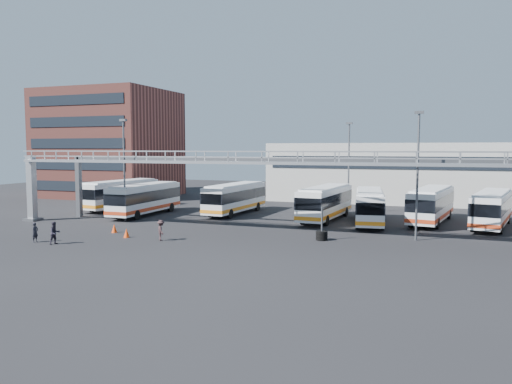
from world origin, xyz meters
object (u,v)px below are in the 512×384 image
(bus_5, at_px, (325,202))
(cone_right, at_px, (127,233))
(bus_7, at_px, (431,204))
(cone_left, at_px, (114,228))
(pedestrian_a, at_px, (35,232))
(pedestrian_c, at_px, (161,230))
(bus_3, at_px, (235,197))
(pedestrian_b, at_px, (55,233))
(bus_1, at_px, (145,198))
(light_pole_back, at_px, (349,162))
(bus_8, at_px, (492,208))
(light_pole_mid, at_px, (418,169))
(light_pole_left, at_px, (124,164))
(tire_stack, at_px, (322,235))
(bus_0, at_px, (121,193))
(bus_6, at_px, (369,205))

(bus_5, distance_m, cone_right, 20.33)
(bus_7, bearing_deg, cone_left, -140.06)
(pedestrian_a, height_order, pedestrian_c, pedestrian_c)
(bus_3, xyz_separation_m, pedestrian_a, (-8.11, -21.05, -1.09))
(pedestrian_c, xyz_separation_m, cone_right, (-3.39, 0.21, -0.44))
(bus_3, height_order, pedestrian_b, bus_3)
(cone_right, bearing_deg, bus_1, 116.50)
(cone_right, bearing_deg, light_pole_back, 56.70)
(bus_3, relative_size, bus_8, 1.00)
(light_pole_mid, relative_size, pedestrian_b, 5.88)
(light_pole_left, height_order, tire_stack, light_pole_left)
(bus_7, xyz_separation_m, tire_stack, (-8.00, -12.77, -1.46))
(pedestrian_b, xyz_separation_m, pedestrian_c, (6.82, 4.14, -0.04))
(bus_3, xyz_separation_m, cone_left, (-5.05, -15.18, -1.49))
(cone_left, xyz_separation_m, tire_stack, (17.73, 2.74, 0.07))
(bus_5, height_order, tire_stack, bus_5)
(light_pole_back, bearing_deg, light_pole_left, -145.01)
(tire_stack, bearing_deg, bus_5, 101.00)
(light_pole_mid, xyz_separation_m, cone_left, (-24.78, -5.24, -5.35))
(bus_3, bearing_deg, bus_0, -173.81)
(light_pole_left, bearing_deg, pedestrian_c, -41.93)
(bus_0, bearing_deg, bus_7, 6.89)
(light_pole_back, relative_size, pedestrian_a, 6.51)
(bus_7, bearing_deg, pedestrian_c, -130.09)
(bus_0, bearing_deg, light_pole_mid, -9.82)
(bus_7, bearing_deg, light_pole_left, -153.40)
(light_pole_left, xyz_separation_m, bus_8, (34.26, 8.24, -3.88))
(bus_8, bearing_deg, light_pole_left, -155.35)
(light_pole_mid, height_order, bus_1, light_pole_mid)
(pedestrian_a, bearing_deg, light_pole_left, -0.77)
(pedestrian_b, bearing_deg, pedestrian_a, 106.53)
(light_pole_mid, relative_size, bus_0, 0.88)
(light_pole_mid, height_order, bus_5, light_pole_mid)
(tire_stack, bearing_deg, bus_1, 159.56)
(bus_0, height_order, bus_6, bus_0)
(pedestrian_b, distance_m, cone_right, 5.56)
(bus_3, bearing_deg, bus_6, -5.76)
(light_pole_back, relative_size, bus_0, 0.88)
(bus_0, bearing_deg, light_pole_back, 17.52)
(bus_5, relative_size, pedestrian_b, 6.66)
(light_pole_left, bearing_deg, bus_5, 21.74)
(bus_1, relative_size, bus_5, 0.98)
(pedestrian_a, bearing_deg, tire_stack, -69.04)
(light_pole_left, distance_m, pedestrian_a, 13.09)
(bus_1, height_order, cone_right, bus_1)
(bus_6, bearing_deg, pedestrian_b, -146.84)
(tire_stack, bearing_deg, bus_0, 156.69)
(bus_1, xyz_separation_m, cone_right, (6.19, -12.41, -1.52))
(bus_1, bearing_deg, light_pole_left, -83.99)
(light_pole_mid, bearing_deg, pedestrian_c, -159.50)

